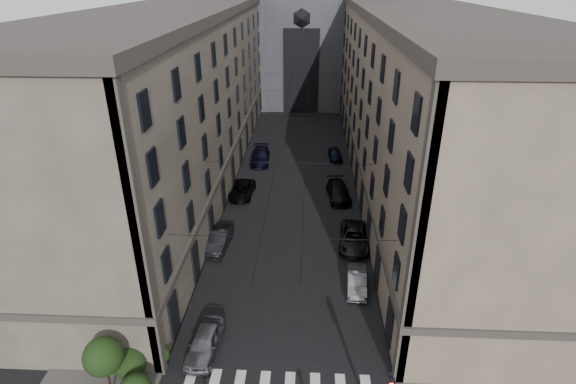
% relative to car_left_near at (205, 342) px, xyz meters
% --- Properties ---
extents(sidewalk_left, '(7.00, 80.00, 0.15)m').
position_rel_car_left_near_xyz_m(sidewalk_left, '(-5.70, 28.00, -0.69)').
color(sidewalk_left, '#383533').
rests_on(sidewalk_left, ground).
extents(sidewalk_right, '(7.00, 80.00, 0.15)m').
position_rel_car_left_near_xyz_m(sidewalk_right, '(15.30, 28.00, -0.69)').
color(sidewalk_right, '#383533').
rests_on(sidewalk_right, ground).
extents(building_left, '(13.60, 60.60, 18.85)m').
position_rel_car_left_near_xyz_m(building_left, '(-8.64, 28.00, 8.58)').
color(building_left, '#494038').
rests_on(building_left, ground).
extents(building_right, '(13.60, 60.60, 18.85)m').
position_rel_car_left_near_xyz_m(building_right, '(18.24, 28.00, 8.58)').
color(building_right, brown).
rests_on(building_right, ground).
extents(shrub_cluster, '(3.90, 4.40, 3.90)m').
position_rel_car_left_near_xyz_m(shrub_cluster, '(-3.92, -2.99, 1.03)').
color(shrub_cluster, black).
rests_on(shrub_cluster, sidewalk_left).
extents(tram_wires, '(14.00, 60.00, 0.43)m').
position_rel_car_left_near_xyz_m(tram_wires, '(4.80, 27.63, 6.48)').
color(tram_wires, black).
rests_on(tram_wires, ground).
extents(car_left_near, '(2.19, 4.64, 1.53)m').
position_rel_car_left_near_xyz_m(car_left_near, '(0.00, 0.00, 0.00)').
color(car_left_near, slate).
rests_on(car_left_near, ground).
extents(car_left_midnear, '(2.02, 4.89, 1.58)m').
position_rel_car_left_near_xyz_m(car_left_midnear, '(-1.40, 12.25, 0.02)').
color(car_left_midnear, black).
rests_on(car_left_midnear, ground).
extents(car_left_midfar, '(2.63, 5.19, 1.41)m').
position_rel_car_left_near_xyz_m(car_left_midfar, '(-0.81, 22.56, -0.06)').
color(car_left_midfar, black).
rests_on(car_left_midfar, ground).
extents(car_left_far, '(2.51, 5.75, 1.64)m').
position_rel_car_left_near_xyz_m(car_left_far, '(0.18, 32.41, 0.06)').
color(car_left_far, black).
rests_on(car_left_far, ground).
extents(car_right_near, '(1.69, 4.18, 1.35)m').
position_rel_car_left_near_xyz_m(car_right_near, '(10.28, 6.99, -0.09)').
color(car_right_near, gray).
rests_on(car_right_near, ground).
extents(car_right_midnear, '(3.15, 5.88, 1.57)m').
position_rel_car_left_near_xyz_m(car_right_midnear, '(10.60, 13.20, 0.02)').
color(car_right_midnear, black).
rests_on(car_right_midnear, ground).
extents(car_right_midfar, '(2.73, 5.64, 1.58)m').
position_rel_car_left_near_xyz_m(car_right_midfar, '(9.68, 22.53, 0.02)').
color(car_right_midfar, black).
rests_on(car_right_midfar, ground).
extents(car_right_far, '(1.98, 4.22, 1.40)m').
position_rel_car_left_near_xyz_m(car_right_far, '(9.86, 33.99, -0.07)').
color(car_right_far, black).
rests_on(car_right_far, ground).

